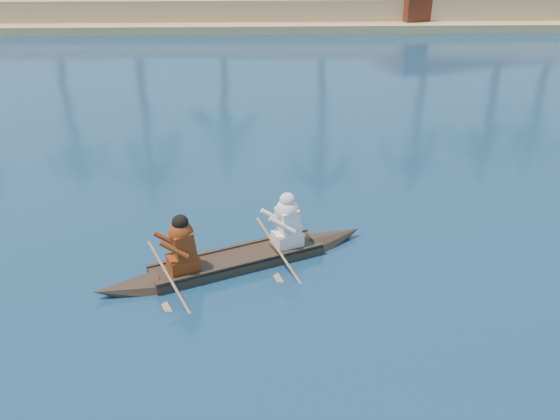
{
  "coord_description": "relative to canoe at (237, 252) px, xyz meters",
  "views": [
    {
      "loc": [
        -3.91,
        -5.55,
        5.48
      ],
      "look_at": [
        -3.63,
        4.02,
        0.62
      ],
      "focal_mm": 40.0,
      "sensor_mm": 36.0,
      "label": 1
    }
  ],
  "objects": [
    {
      "name": "canoe",
      "position": [
        0.0,
        0.0,
        0.0
      ],
      "size": [
        4.56,
        2.45,
        1.29
      ],
      "rotation": [
        0.0,
        0.0,
        0.41
      ],
      "color": "#31241B",
      "rests_on": "ground"
    }
  ]
}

